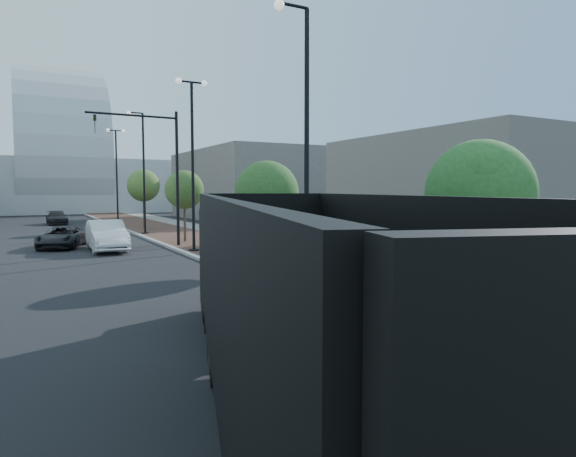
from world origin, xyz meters
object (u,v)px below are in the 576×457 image
dump_truck (271,297)px  white_sedan (106,235)px  dark_car_mid (62,237)px  pedestrian (377,248)px

dump_truck → white_sedan: (0.08, 20.96, -0.55)m
dark_car_mid → pedestrian: bearing=-36.3°
white_sedan → dark_car_mid: size_ratio=1.14×
dark_car_mid → pedestrian: size_ratio=2.31×
white_sedan → dark_car_mid: white_sedan is taller
dump_truck → pedestrian: (9.01, 8.10, -0.43)m
dump_truck → pedestrian: bearing=59.0°
dump_truck → pedestrian: size_ratio=6.87×
pedestrian → dark_car_mid: bearing=-64.4°
dark_car_mid → pedestrian: (11.06, -15.47, 0.35)m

